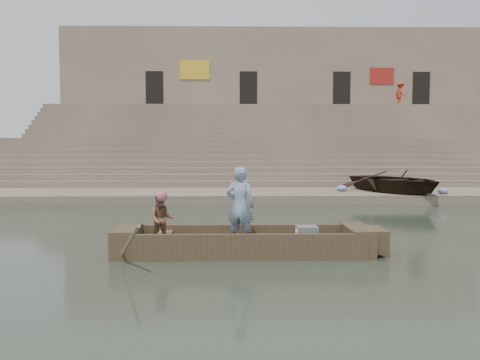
{
  "coord_description": "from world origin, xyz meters",
  "views": [
    {
      "loc": [
        -3.28,
        -13.53,
        2.4
      ],
      "look_at": [
        -3.03,
        0.81,
        1.4
      ],
      "focal_mm": 37.26,
      "sensor_mm": 36.0,
      "label": 1
    }
  ],
  "objects_px": {
    "rowing_man": "(162,219)",
    "beached_rowboat": "(396,181)",
    "main_rowboat": "(243,249)",
    "television": "(306,235)",
    "pedestrian": "(400,94)",
    "standing_man": "(240,206)"
  },
  "relations": [
    {
      "from": "standing_man",
      "to": "rowing_man",
      "type": "height_order",
      "value": "standing_man"
    },
    {
      "from": "main_rowboat",
      "to": "rowing_man",
      "type": "height_order",
      "value": "rowing_man"
    },
    {
      "from": "television",
      "to": "pedestrian",
      "type": "bearing_deg",
      "value": 67.18
    },
    {
      "from": "beached_rowboat",
      "to": "pedestrian",
      "type": "relative_size",
      "value": 2.66
    },
    {
      "from": "main_rowboat",
      "to": "beached_rowboat",
      "type": "height_order",
      "value": "beached_rowboat"
    },
    {
      "from": "rowing_man",
      "to": "beached_rowboat",
      "type": "bearing_deg",
      "value": 41.44
    },
    {
      "from": "rowing_man",
      "to": "main_rowboat",
      "type": "bearing_deg",
      "value": -7.16
    },
    {
      "from": "main_rowboat",
      "to": "television",
      "type": "height_order",
      "value": "television"
    },
    {
      "from": "main_rowboat",
      "to": "rowing_man",
      "type": "bearing_deg",
      "value": -178.41
    },
    {
      "from": "standing_man",
      "to": "pedestrian",
      "type": "distance_m",
      "value": 27.87
    },
    {
      "from": "standing_man",
      "to": "television",
      "type": "bearing_deg",
      "value": -156.84
    },
    {
      "from": "pedestrian",
      "to": "beached_rowboat",
      "type": "bearing_deg",
      "value": 149.35
    },
    {
      "from": "main_rowboat",
      "to": "pedestrian",
      "type": "relative_size",
      "value": 2.89
    },
    {
      "from": "beached_rowboat",
      "to": "pedestrian",
      "type": "bearing_deg",
      "value": 44.79
    },
    {
      "from": "main_rowboat",
      "to": "beached_rowboat",
      "type": "xyz_separation_m",
      "value": [
        6.76,
        10.19,
        0.77
      ]
    },
    {
      "from": "rowing_man",
      "to": "pedestrian",
      "type": "bearing_deg",
      "value": 52.49
    },
    {
      "from": "rowing_man",
      "to": "beached_rowboat",
      "type": "relative_size",
      "value": 0.25
    },
    {
      "from": "main_rowboat",
      "to": "rowing_man",
      "type": "distance_m",
      "value": 1.9
    },
    {
      "from": "rowing_man",
      "to": "beached_rowboat",
      "type": "distance_m",
      "value": 13.33
    },
    {
      "from": "main_rowboat",
      "to": "television",
      "type": "distance_m",
      "value": 1.44
    },
    {
      "from": "beached_rowboat",
      "to": "television",
      "type": "bearing_deg",
      "value": -143.78
    },
    {
      "from": "standing_man",
      "to": "rowing_man",
      "type": "xyz_separation_m",
      "value": [
        -1.71,
        0.04,
        -0.29
      ]
    }
  ]
}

